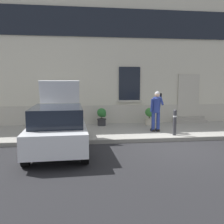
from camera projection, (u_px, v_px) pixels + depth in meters
ground_plane at (176, 148)px, 8.66m from camera, size 80.00×80.00×0.00m
sidewalk at (152, 130)px, 11.41m from camera, size 24.00×3.60×0.15m
curb_edge at (166, 140)px, 9.58m from camera, size 24.00×0.12×0.15m
building_facade at (140, 55)px, 13.43m from camera, size 24.00×1.52×7.50m
entrance_stoop at (189, 120)px, 13.21m from camera, size 1.66×0.64×0.32m
hatchback_car_white at (58, 127)px, 8.14m from camera, size 1.89×4.11×2.34m
bollard_near_person at (175, 121)px, 9.97m from camera, size 0.15×0.15×1.04m
person_on_phone at (156, 109)px, 10.63m from camera, size 0.51×0.52×1.74m
planter_terracotta at (53, 117)px, 12.08m from camera, size 0.44×0.44×0.86m
planter_charcoal at (102, 116)px, 12.22m from camera, size 0.44×0.44×0.86m
planter_cream at (150, 116)px, 12.37m from camera, size 0.44×0.44×0.86m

